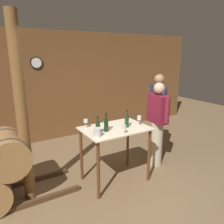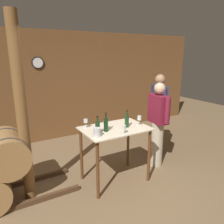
% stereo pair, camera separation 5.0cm
% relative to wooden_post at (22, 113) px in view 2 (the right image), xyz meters
% --- Properties ---
extents(ground_plane, '(14.00, 14.00, 0.00)m').
position_rel_wooden_post_xyz_m(ground_plane, '(1.34, -0.76, -1.35)').
color(ground_plane, brown).
extents(back_wall, '(8.40, 0.08, 2.70)m').
position_rel_wooden_post_xyz_m(back_wall, '(1.34, 2.22, 0.00)').
color(back_wall, brown).
rests_on(back_wall, ground_plane).
extents(tasting_table, '(1.09, 0.75, 0.96)m').
position_rel_wooden_post_xyz_m(tasting_table, '(1.37, -0.26, -0.58)').
color(tasting_table, beige).
rests_on(tasting_table, ground_plane).
extents(wooden_post, '(0.16, 0.16, 2.70)m').
position_rel_wooden_post_xyz_m(wooden_post, '(0.00, 0.00, 0.00)').
color(wooden_post, brown).
rests_on(wooden_post, ground_plane).
extents(wine_bottle_far_left, '(0.07, 0.07, 0.28)m').
position_rel_wooden_post_xyz_m(wine_bottle_far_left, '(1.01, -0.35, -0.28)').
color(wine_bottle_far_left, '#193819').
rests_on(wine_bottle_far_left, tasting_table).
extents(wine_bottle_left, '(0.07, 0.07, 0.30)m').
position_rel_wooden_post_xyz_m(wine_bottle_left, '(1.17, -0.32, -0.28)').
color(wine_bottle_left, black).
rests_on(wine_bottle_left, tasting_table).
extents(wine_bottle_center, '(0.07, 0.07, 0.29)m').
position_rel_wooden_post_xyz_m(wine_bottle_center, '(1.57, -0.32, -0.28)').
color(wine_bottle_center, '#193819').
rests_on(wine_bottle_center, tasting_table).
extents(wine_glass_near_left, '(0.07, 0.07, 0.15)m').
position_rel_wooden_post_xyz_m(wine_glass_near_left, '(0.96, -0.00, -0.28)').
color(wine_glass_near_left, silver).
rests_on(wine_glass_near_left, tasting_table).
extents(wine_glass_near_center, '(0.07, 0.07, 0.15)m').
position_rel_wooden_post_xyz_m(wine_glass_near_center, '(1.21, -0.24, -0.28)').
color(wine_glass_near_center, silver).
rests_on(wine_glass_near_center, tasting_table).
extents(wine_glass_near_right, '(0.06, 0.06, 0.13)m').
position_rel_wooden_post_xyz_m(wine_glass_near_right, '(1.36, -0.55, -0.30)').
color(wine_glass_near_right, silver).
rests_on(wine_glass_near_right, tasting_table).
extents(wine_glass_far_side, '(0.07, 0.07, 0.17)m').
position_rel_wooden_post_xyz_m(wine_glass_far_side, '(1.81, -0.34, -0.27)').
color(wine_glass_far_side, silver).
rests_on(wine_glass_far_side, tasting_table).
extents(ice_bucket, '(0.11, 0.11, 0.13)m').
position_rel_wooden_post_xyz_m(ice_bucket, '(0.95, -0.45, -0.33)').
color(ice_bucket, silver).
rests_on(ice_bucket, tasting_table).
extents(person_host, '(0.25, 0.59, 1.64)m').
position_rel_wooden_post_xyz_m(person_host, '(2.36, -0.20, -0.48)').
color(person_host, '#B7AD93').
rests_on(person_host, ground_plane).
extents(person_visitor_with_scarf, '(0.34, 0.56, 1.74)m').
position_rel_wooden_post_xyz_m(person_visitor_with_scarf, '(2.73, 0.21, -0.43)').
color(person_visitor_with_scarf, '#333847').
rests_on(person_visitor_with_scarf, ground_plane).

